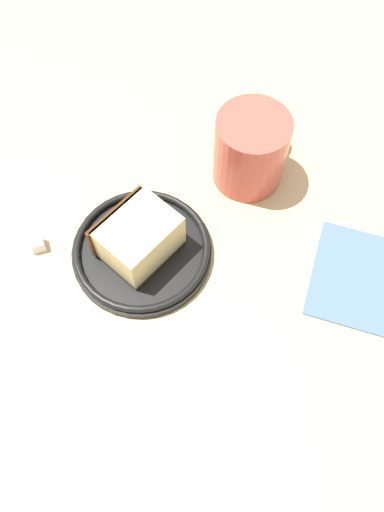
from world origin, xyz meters
TOP-DOWN VIEW (x-y plane):
  - ground_plane at (0.00, 0.00)cm, footprint 145.89×145.89cm
  - small_plate at (-5.08, -2.25)cm, footprint 17.86×17.86cm
  - cake_slice at (-5.27, -2.06)cm, footprint 11.73×11.74cm
  - tea_mug at (9.53, 9.65)cm, footprint 9.88×10.99cm
  - teaspoon at (2.17, -21.33)cm, footprint 13.32×2.88cm
  - folded_napkin at (21.76, -6.87)cm, footprint 14.95×16.53cm
  - sugar_cube at (-18.48, -0.73)cm, footprint 2.17×2.17cm

SIDE VIEW (x-z plane):
  - ground_plane at x=0.00cm, z-range -3.23..0.00cm
  - folded_napkin at x=21.76cm, z-range 0.00..0.60cm
  - teaspoon at x=2.17cm, z-range -0.05..0.75cm
  - sugar_cube at x=-18.48cm, z-range 0.00..1.75cm
  - small_plate at x=-5.08cm, z-range -0.01..1.94cm
  - cake_slice at x=-5.27cm, z-range 1.09..7.21cm
  - tea_mug at x=9.53cm, z-range 0.09..10.63cm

